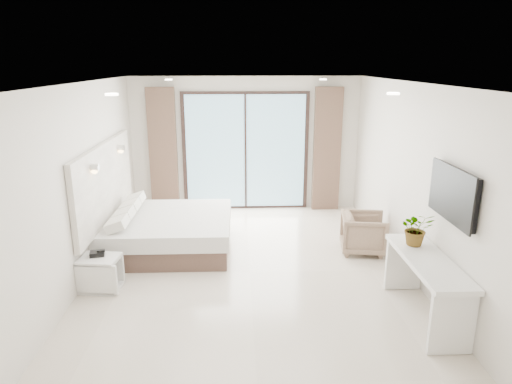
% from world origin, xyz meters
% --- Properties ---
extents(ground, '(6.20, 6.20, 0.00)m').
position_xyz_m(ground, '(0.00, 0.00, 0.00)').
color(ground, beige).
rests_on(ground, ground).
extents(room_shell, '(4.62, 6.22, 2.72)m').
position_xyz_m(room_shell, '(-0.20, 0.83, 1.58)').
color(room_shell, silver).
rests_on(room_shell, ground).
extents(bed, '(1.99, 1.89, 0.69)m').
position_xyz_m(bed, '(-1.31, 0.95, 0.29)').
color(bed, brown).
rests_on(bed, ground).
extents(nightstand, '(0.55, 0.48, 0.46)m').
position_xyz_m(nightstand, '(-2.02, -0.42, 0.23)').
color(nightstand, white).
rests_on(nightstand, ground).
extents(phone, '(0.21, 0.18, 0.06)m').
position_xyz_m(phone, '(-2.05, -0.37, 0.49)').
color(phone, black).
rests_on(phone, nightstand).
extents(console_desk, '(0.50, 1.59, 0.77)m').
position_xyz_m(console_desk, '(2.04, -1.30, 0.56)').
color(console_desk, white).
rests_on(console_desk, ground).
extents(plant, '(0.43, 0.47, 0.34)m').
position_xyz_m(plant, '(2.04, -0.89, 0.94)').
color(plant, '#33662D').
rests_on(plant, console_desk).
extents(armchair, '(0.73, 0.76, 0.70)m').
position_xyz_m(armchair, '(1.85, 0.69, 0.35)').
color(armchair, '#8D735C').
rests_on(armchair, ground).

